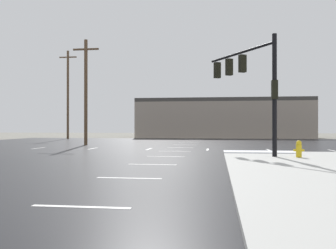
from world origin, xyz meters
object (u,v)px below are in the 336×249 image
Objects in this scene: fire_hydrant at (299,149)px; utility_pole_distant at (68,93)px; utility_pole_far at (86,90)px; traffic_signal_mast at (250,76)px.

fire_hydrant is 34.29m from utility_pole_distant.
utility_pole_far is at bearing 141.41° from fire_hydrant.
utility_pole_distant is (-22.10, 25.71, 5.15)m from fire_hydrant.
traffic_signal_mast is at bearing 136.76° from fire_hydrant.
fire_hydrant is 0.07× the size of utility_pole_distant.
utility_pole_far reaches higher than traffic_signal_mast.
utility_pole_distant is (-7.46, 14.02, 1.07)m from utility_pole_far.
utility_pole_far is 0.81× the size of utility_pole_distant.
fire_hydrant is at bearing -49.32° from utility_pole_distant.
utility_pole_distant is at bearing 8.87° from traffic_signal_mast.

